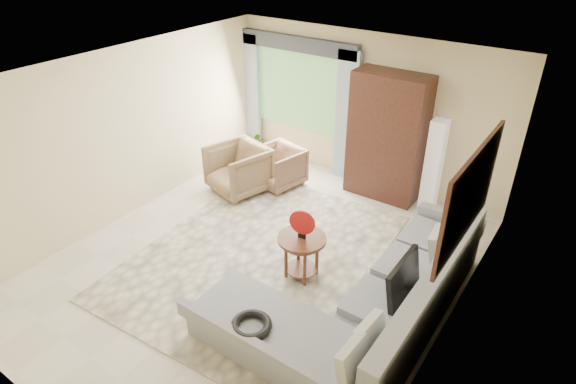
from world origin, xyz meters
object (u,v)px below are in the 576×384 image
Objects in this scene: tv_screen at (403,279)px; armchair_left at (238,169)px; potted_plant at (256,142)px; floor_lamp at (433,165)px; armchair_right at (278,167)px; coffee_table at (302,256)px; armoire at (387,137)px; sectional_sofa at (371,307)px.

tv_screen reaches higher than armchair_left.
potted_plant is 3.59m from floor_lamp.
armchair_right is at bearing 147.82° from tv_screen.
armoire reaches higher than coffee_table.
sectional_sofa is 2.31× the size of floor_lamp.
armoire is at bearing -175.71° from floor_lamp.
armchair_left is at bearing 154.56° from sectional_sofa.
armchair_left is 0.71m from armchair_right.
armoire reaches higher than floor_lamp.
sectional_sofa is at bearing -24.02° from armchair_right.
floor_lamp is (0.80, 0.06, -0.30)m from armoire.
potted_plant is at bearing 137.27° from coffee_table.
sectional_sofa is at bearing -149.03° from tv_screen.
armchair_right is 1.36m from potted_plant.
sectional_sofa is at bearing -36.09° from potted_plant.
coffee_table is (-1.41, 0.12, -0.39)m from tv_screen.
armoire is at bearing 37.74° from armchair_right.
floor_lamp is at bearing 31.36° from armchair_right.
floor_lamp reaches higher than potted_plant.
potted_plant is at bearing 158.00° from armchair_right.
floor_lamp is (-0.43, 2.96, 0.47)m from sectional_sofa.
coffee_table is at bearing 175.05° from tv_screen.
potted_plant is (-0.69, 1.34, -0.17)m from armchair_left.
armoire reaches higher than potted_plant.
tv_screen is 2.88m from floor_lamp.
potted_plant is 0.33× the size of floor_lamp.
tv_screen is 0.49× the size of floor_lamp.
coffee_table is 2.71m from armoire.
tv_screen is at bearing -19.56° from armchair_right.
armchair_left is 0.61× the size of floor_lamp.
tv_screen is at bearing 30.97° from sectional_sofa.
armchair_right is at bearing 132.92° from coffee_table.
sectional_sofa is at bearing -13.84° from coffee_table.
coffee_table is at bearing -42.73° from potted_plant.
sectional_sofa reaches higher than armchair_right.
tv_screen is at bearing -75.95° from floor_lamp.
armoire is at bearing 48.33° from armchair_left.
armoire is 0.86m from floor_lamp.
floor_lamp is at bearing 0.89° from potted_plant.
coffee_table is (-1.15, 0.28, 0.05)m from sectional_sofa.
sectional_sofa is 5.53× the size of coffee_table.
floor_lamp is at bearing 75.07° from coffee_table.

